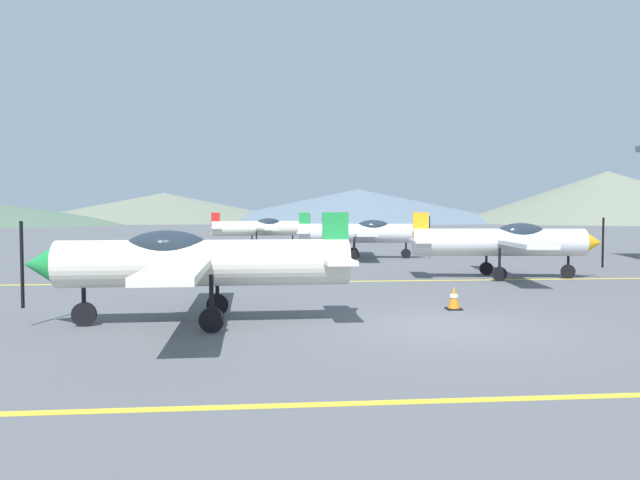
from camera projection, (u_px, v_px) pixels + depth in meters
name	position (u px, v px, depth m)	size (l,w,h in m)	color
ground_plane	(444.00, 327.00, 12.51)	(400.00, 400.00, 0.00)	#54565B
apron_line_near	(556.00, 397.00, 7.74)	(80.00, 0.16, 0.01)	yellow
apron_line_far	(372.00, 281.00, 20.91)	(80.00, 0.16, 0.01)	yellow
airplane_near	(193.00, 261.00, 12.83)	(6.94, 8.01, 2.41)	silver
airplane_mid	(505.00, 241.00, 21.86)	(7.02, 8.05, 2.41)	silver
airplane_far	(363.00, 233.00, 31.49)	(7.02, 8.05, 2.41)	silver
airplane_back	(261.00, 228.00, 41.42)	(7.03, 8.05, 2.41)	silver
traffic_cone_front	(454.00, 298.00, 14.78)	(0.36, 0.36, 0.59)	black
hill_centerleft	(164.00, 207.00, 156.96)	(76.02, 76.02, 7.61)	slate
hill_centerright	(358.00, 206.00, 157.85)	(83.23, 83.23, 8.63)	slate
hill_right	(607.00, 197.00, 139.89)	(70.17, 70.17, 12.11)	slate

